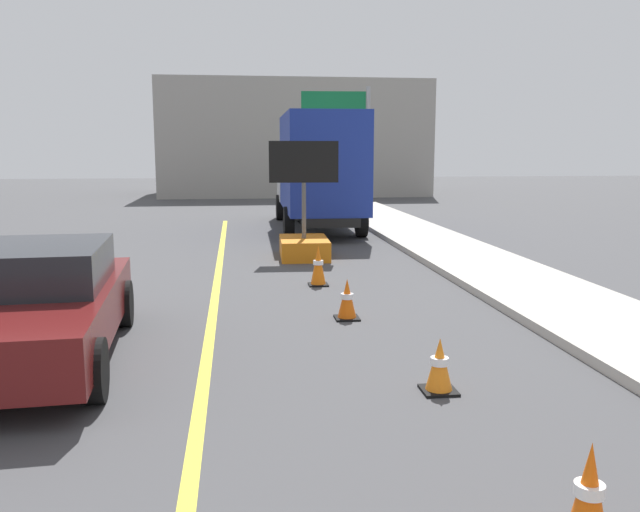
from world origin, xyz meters
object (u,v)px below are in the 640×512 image
Objects in this scene: box_truck at (318,169)px; traffic_cone_curbside at (318,266)px; pickup_car at (34,304)px; traffic_cone_far_lane at (347,299)px; traffic_cone_near_sign at (589,498)px; highway_guide_sign at (349,126)px; arrow_board_trailer at (304,237)px; traffic_cone_mid_lane at (439,366)px.

traffic_cone_curbside is at bearing -97.02° from box_truck.
pickup_car is 4.29m from traffic_cone_far_lane.
traffic_cone_near_sign is at bearing -44.18° from pickup_car.
pickup_car reaches higher than traffic_cone_far_lane.
traffic_cone_far_lane is at bearing -99.71° from highway_guide_sign.
highway_guide_sign is (3.01, 11.51, 2.94)m from arrow_board_trailer.
box_truck is at bearing 85.14° from traffic_cone_far_lane.
highway_guide_sign is at bearing 84.05° from traffic_cone_near_sign.
traffic_cone_far_lane is (0.05, -5.77, -0.18)m from arrow_board_trailer.
highway_guide_sign is 20.77m from traffic_cone_mid_lane.
traffic_cone_near_sign is 1.24× the size of traffic_cone_mid_lane.
traffic_cone_far_lane is at bearing -87.24° from traffic_cone_curbside.
box_truck is 6.54m from highway_guide_sign.
pickup_car is (-3.97, -7.23, 0.21)m from arrow_board_trailer.
box_truck is at bearing 88.00° from traffic_cone_mid_lane.
arrow_board_trailer is 4.64× the size of traffic_cone_mid_lane.
traffic_cone_curbside is at bearing 94.51° from traffic_cone_near_sign.
arrow_board_trailer is 0.35× the size of box_truck.
traffic_cone_near_sign is 5.92m from traffic_cone_far_lane.
pickup_car is at bearing -110.41° from highway_guide_sign.
pickup_car is 20.19m from highway_guide_sign.
traffic_cone_mid_lane is at bearing -20.01° from pickup_car.
traffic_cone_curbside reaches higher than traffic_cone_mid_lane.
highway_guide_sign reaches higher than traffic_cone_far_lane.
traffic_cone_far_lane is 2.51m from traffic_cone_curbside.
traffic_cone_far_lane is at bearing -94.86° from box_truck.
traffic_cone_mid_lane is at bearing -92.00° from box_truck.
arrow_board_trailer is 8.25m from pickup_car.
traffic_cone_near_sign is (4.56, -4.43, -0.34)m from pickup_car.
traffic_cone_far_lane is (4.02, 1.46, -0.40)m from pickup_car.
arrow_board_trailer is 8.88m from traffic_cone_mid_lane.
box_truck is 1.55× the size of highway_guide_sign.
traffic_cone_curbside is (-0.66, 8.40, 0.02)m from traffic_cone_near_sign.
pickup_car is at bearing -134.46° from traffic_cone_curbside.
highway_guide_sign is 23.50m from traffic_cone_near_sign.
arrow_board_trailer is 0.59× the size of pickup_car.
arrow_board_trailer is 0.54× the size of highway_guide_sign.
highway_guide_sign reaches higher than traffic_cone_near_sign.
traffic_cone_near_sign is 0.95× the size of traffic_cone_curbside.
box_truck is at bearing 68.64° from pickup_car.
traffic_cone_curbside is (-0.58, 5.60, 0.09)m from traffic_cone_mid_lane.
traffic_cone_far_lane is (-0.54, 5.89, -0.06)m from traffic_cone_near_sign.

